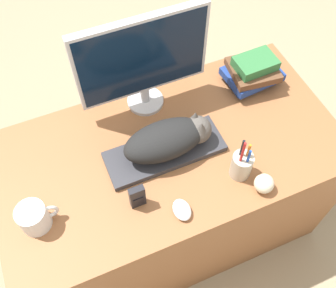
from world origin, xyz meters
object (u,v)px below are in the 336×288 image
monitor (143,60)px  coffee_mug (34,217)px  computer_mouse (182,210)px  cat (170,138)px  phone (137,197)px  book_stack (253,72)px  pen_cup (242,165)px  baseball (264,184)px  keyboard (165,152)px

monitor → coffee_mug: monitor is taller
monitor → computer_mouse: 0.54m
cat → phone: (-0.18, -0.15, -0.03)m
monitor → book_stack: size_ratio=2.13×
computer_mouse → pen_cup: pen_cup is taller
computer_mouse → phone: (-0.12, 0.08, 0.04)m
coffee_mug → phone: phone is taller
pen_cup → baseball: size_ratio=3.01×
keyboard → computer_mouse: (-0.04, -0.24, 0.00)m
keyboard → pen_cup: (0.21, -0.18, 0.04)m
phone → baseball: bearing=-15.3°
monitor → book_stack: bearing=-8.9°
cat → monitor: bearing=89.5°
cat → computer_mouse: 0.25m
cat → phone: cat is taller
keyboard → computer_mouse: bearing=-99.0°
coffee_mug → phone: bearing=-11.0°
coffee_mug → baseball: (0.75, -0.18, -0.01)m
cat → baseball: (0.23, -0.27, -0.05)m
phone → coffee_mug: bearing=169.0°
keyboard → cat: cat is taller
cat → monitor: size_ratio=0.67×
computer_mouse → baseball: bearing=-5.7°
coffee_mug → baseball: size_ratio=1.90×
coffee_mug → pen_cup: bearing=-7.5°
computer_mouse → pen_cup: size_ratio=0.39×
coffee_mug → baseball: 0.77m
cat → phone: 0.24m
cat → coffee_mug: (-0.51, -0.09, -0.04)m
monitor → book_stack: (0.44, -0.07, -0.17)m
computer_mouse → baseball: baseball is taller
coffee_mug → baseball: bearing=-13.4°
cat → pen_cup: (0.19, -0.18, -0.03)m
book_stack → cat: bearing=-157.5°
coffee_mug → book_stack: 0.99m
computer_mouse → coffee_mug: coffee_mug is taller
keyboard → baseball: 0.37m
cat → baseball: cat is taller
keyboard → coffee_mug: coffee_mug is taller
cat → computer_mouse: (-0.06, -0.24, -0.07)m
coffee_mug → phone: (0.33, -0.06, 0.00)m
keyboard → book_stack: size_ratio=1.89×
computer_mouse → keyboard: bearing=81.0°
monitor → book_stack: monitor is taller
cat → book_stack: size_ratio=1.43×
cat → coffee_mug: cat is taller
computer_mouse → pen_cup: bearing=12.6°
keyboard → monitor: bearing=84.4°
keyboard → cat: 0.08m
monitor → computer_mouse: size_ratio=6.00×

